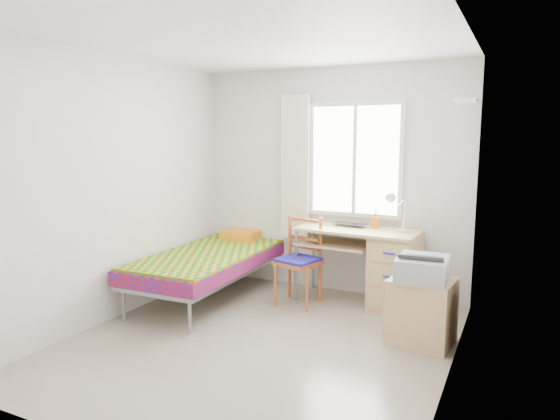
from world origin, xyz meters
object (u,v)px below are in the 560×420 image
object	(u,v)px
chair	(300,255)
printer	(423,268)
bed	(214,258)
desk	(389,266)
cabinet	(421,311)

from	to	relation	value
chair	printer	distance (m)	1.50
bed	chair	distance (m)	1.00
desk	cabinet	xyz separation A→B (m)	(0.49, -0.81, -0.15)
chair	bed	bearing A→B (deg)	-152.05
desk	bed	bearing A→B (deg)	-161.13
desk	chair	xyz separation A→B (m)	(-0.90, -0.30, 0.09)
cabinet	printer	xyz separation A→B (m)	(0.00, -0.02, 0.40)
desk	cabinet	world-z (taller)	desk
cabinet	printer	size ratio (longest dim) A/B	1.16
chair	cabinet	xyz separation A→B (m)	(1.39, -0.51, -0.24)
bed	chair	bearing A→B (deg)	11.67
bed	printer	distance (m)	2.39
desk	printer	bearing A→B (deg)	-56.35
cabinet	desk	bearing A→B (deg)	126.85
desk	cabinet	bearing A→B (deg)	-55.74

